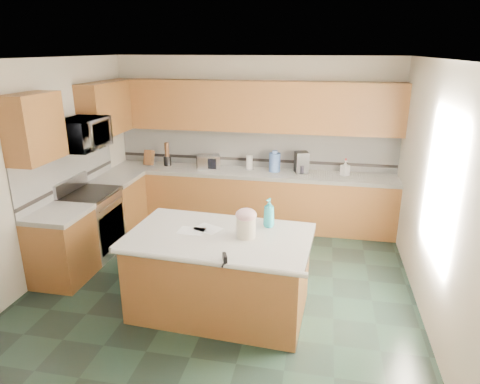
% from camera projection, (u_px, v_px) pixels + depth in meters
% --- Properties ---
extents(floor, '(4.60, 4.60, 0.00)m').
position_uv_depth(floor, '(223.00, 285.00, 5.33)').
color(floor, black).
rests_on(floor, ground).
extents(ceiling, '(4.60, 4.60, 0.00)m').
position_uv_depth(ceiling, '(219.00, 59.00, 4.47)').
color(ceiling, white).
rests_on(ceiling, ground).
extents(wall_back, '(4.60, 0.04, 2.70)m').
position_uv_depth(wall_back, '(254.00, 141.00, 7.06)').
color(wall_back, beige).
rests_on(wall_back, ground).
extents(wall_front, '(4.60, 0.04, 2.70)m').
position_uv_depth(wall_front, '(137.00, 287.00, 2.75)').
color(wall_front, beige).
rests_on(wall_front, ground).
extents(wall_left, '(0.04, 4.60, 2.70)m').
position_uv_depth(wall_left, '(41.00, 171.00, 5.33)').
color(wall_left, beige).
rests_on(wall_left, ground).
extents(wall_right, '(0.04, 4.60, 2.70)m').
position_uv_depth(wall_right, '(436.00, 195.00, 4.48)').
color(wall_right, beige).
rests_on(wall_right, ground).
extents(back_base_cab, '(4.60, 0.60, 0.86)m').
position_uv_depth(back_base_cab, '(250.00, 200.00, 7.06)').
color(back_base_cab, brown).
rests_on(back_base_cab, ground).
extents(back_countertop, '(4.60, 0.64, 0.06)m').
position_uv_depth(back_countertop, '(251.00, 173.00, 6.91)').
color(back_countertop, white).
rests_on(back_countertop, back_base_cab).
extents(back_upper_cab, '(4.60, 0.33, 0.78)m').
position_uv_depth(back_upper_cab, '(253.00, 106.00, 6.70)').
color(back_upper_cab, brown).
rests_on(back_upper_cab, wall_back).
extents(back_backsplash, '(4.60, 0.02, 0.63)m').
position_uv_depth(back_backsplash, '(254.00, 148.00, 7.07)').
color(back_backsplash, silver).
rests_on(back_backsplash, back_countertop).
extents(back_accent_band, '(4.60, 0.01, 0.05)m').
position_uv_depth(back_accent_band, '(254.00, 160.00, 7.12)').
color(back_accent_band, black).
rests_on(back_accent_band, back_countertop).
extents(left_base_cab_rear, '(0.60, 0.82, 0.86)m').
position_uv_depth(left_base_cab_rear, '(118.00, 206.00, 6.76)').
color(left_base_cab_rear, brown).
rests_on(left_base_cab_rear, ground).
extents(left_counter_rear, '(0.64, 0.82, 0.06)m').
position_uv_depth(left_counter_rear, '(116.00, 178.00, 6.62)').
color(left_counter_rear, white).
rests_on(left_counter_rear, left_base_cab_rear).
extents(left_base_cab_front, '(0.60, 0.72, 0.86)m').
position_uv_depth(left_base_cab_front, '(62.00, 248.00, 5.34)').
color(left_base_cab_front, brown).
rests_on(left_base_cab_front, ground).
extents(left_counter_front, '(0.64, 0.72, 0.06)m').
position_uv_depth(left_counter_front, '(57.00, 214.00, 5.19)').
color(left_counter_front, white).
rests_on(left_counter_front, left_base_cab_front).
extents(left_backsplash, '(0.02, 2.30, 0.63)m').
position_uv_depth(left_backsplash, '(69.00, 169.00, 5.87)').
color(left_backsplash, silver).
rests_on(left_backsplash, wall_left).
extents(left_accent_band, '(0.01, 2.30, 0.05)m').
position_uv_depth(left_accent_band, '(71.00, 182.00, 5.93)').
color(left_accent_band, black).
rests_on(left_accent_band, wall_left).
extents(left_upper_cab_rear, '(0.33, 1.09, 0.78)m').
position_uv_depth(left_upper_cab_rear, '(105.00, 109.00, 6.43)').
color(left_upper_cab_rear, brown).
rests_on(left_upper_cab_rear, wall_left).
extents(left_upper_cab_front, '(0.33, 0.72, 0.78)m').
position_uv_depth(left_upper_cab_front, '(34.00, 128.00, 4.88)').
color(left_upper_cab_front, brown).
rests_on(left_upper_cab_front, wall_left).
extents(range_body, '(0.60, 0.76, 0.88)m').
position_uv_depth(range_body, '(93.00, 225.00, 6.03)').
color(range_body, '#B7B7BC').
rests_on(range_body, ground).
extents(range_oven_door, '(0.02, 0.68, 0.55)m').
position_uv_depth(range_oven_door, '(112.00, 229.00, 5.99)').
color(range_oven_door, black).
rests_on(range_oven_door, range_body).
extents(range_cooktop, '(0.62, 0.78, 0.04)m').
position_uv_depth(range_cooktop, '(89.00, 194.00, 5.88)').
color(range_cooktop, black).
rests_on(range_cooktop, range_body).
extents(range_handle, '(0.02, 0.66, 0.02)m').
position_uv_depth(range_handle, '(111.00, 204.00, 5.86)').
color(range_handle, '#B7B7BC').
rests_on(range_handle, range_body).
extents(range_backguard, '(0.06, 0.76, 0.18)m').
position_uv_depth(range_backguard, '(71.00, 185.00, 5.89)').
color(range_backguard, '#B7B7BC').
rests_on(range_backguard, range_body).
extents(microwave, '(0.50, 0.73, 0.41)m').
position_uv_depth(microwave, '(82.00, 134.00, 5.61)').
color(microwave, '#B7B7BC').
rests_on(microwave, wall_left).
extents(island_base, '(1.90, 1.16, 0.86)m').
position_uv_depth(island_base, '(220.00, 275.00, 4.71)').
color(island_base, brown).
rests_on(island_base, ground).
extents(island_top, '(2.01, 1.27, 0.06)m').
position_uv_depth(island_top, '(219.00, 237.00, 4.56)').
color(island_top, white).
rests_on(island_top, island_base).
extents(island_bullnose, '(1.94, 0.18, 0.06)m').
position_uv_depth(island_bullnose, '(204.00, 262.00, 4.02)').
color(island_bullnose, white).
rests_on(island_bullnose, island_base).
extents(treat_jar, '(0.24, 0.24, 0.21)m').
position_uv_depth(treat_jar, '(246.00, 227.00, 4.47)').
color(treat_jar, beige).
rests_on(treat_jar, island_top).
extents(treat_jar_lid, '(0.22, 0.22, 0.14)m').
position_uv_depth(treat_jar_lid, '(246.00, 215.00, 4.42)').
color(treat_jar_lid, beige).
rests_on(treat_jar_lid, treat_jar).
extents(treat_jar_knob, '(0.07, 0.03, 0.03)m').
position_uv_depth(treat_jar_knob, '(246.00, 211.00, 4.41)').
color(treat_jar_knob, tan).
rests_on(treat_jar_knob, treat_jar_lid).
extents(treat_jar_knob_end_l, '(0.04, 0.04, 0.04)m').
position_uv_depth(treat_jar_knob_end_l, '(243.00, 210.00, 4.42)').
color(treat_jar_knob_end_l, tan).
rests_on(treat_jar_knob_end_l, treat_jar_lid).
extents(treat_jar_knob_end_r, '(0.04, 0.04, 0.04)m').
position_uv_depth(treat_jar_knob_end_r, '(250.00, 211.00, 4.40)').
color(treat_jar_knob_end_r, tan).
rests_on(treat_jar_knob_end_r, treat_jar_lid).
extents(soap_bottle_island, '(0.16, 0.17, 0.33)m').
position_uv_depth(soap_bottle_island, '(269.00, 213.00, 4.71)').
color(soap_bottle_island, teal).
rests_on(soap_bottle_island, island_top).
extents(paper_sheet_a, '(0.29, 0.22, 0.00)m').
position_uv_depth(paper_sheet_a, '(191.00, 231.00, 4.64)').
color(paper_sheet_a, white).
rests_on(paper_sheet_a, island_top).
extents(paper_sheet_b, '(0.35, 0.32, 0.00)m').
position_uv_depth(paper_sheet_b, '(208.00, 229.00, 4.70)').
color(paper_sheet_b, white).
rests_on(paper_sheet_b, island_top).
extents(clamp_body, '(0.07, 0.12, 0.10)m').
position_uv_depth(clamp_body, '(225.00, 260.00, 3.99)').
color(clamp_body, black).
rests_on(clamp_body, island_top).
extents(clamp_handle, '(0.02, 0.08, 0.02)m').
position_uv_depth(clamp_handle, '(223.00, 265.00, 3.94)').
color(clamp_handle, black).
rests_on(clamp_handle, island_top).
extents(knife_block, '(0.15, 0.20, 0.28)m').
position_uv_depth(knife_block, '(149.00, 158.00, 7.23)').
color(knife_block, '#472814').
rests_on(knife_block, back_countertop).
extents(utensil_crock, '(0.13, 0.13, 0.16)m').
position_uv_depth(utensil_crock, '(167.00, 161.00, 7.21)').
color(utensil_crock, black).
rests_on(utensil_crock, back_countertop).
extents(utensil_bundle, '(0.07, 0.07, 0.23)m').
position_uv_depth(utensil_bundle, '(167.00, 150.00, 7.15)').
color(utensil_bundle, '#472814').
rests_on(utensil_bundle, utensil_crock).
extents(toaster_oven, '(0.43, 0.35, 0.21)m').
position_uv_depth(toaster_oven, '(208.00, 162.00, 7.04)').
color(toaster_oven, '#B7B7BC').
rests_on(toaster_oven, back_countertop).
extents(toaster_oven_door, '(0.33, 0.01, 0.17)m').
position_uv_depth(toaster_oven_door, '(206.00, 164.00, 6.93)').
color(toaster_oven_door, black).
rests_on(toaster_oven_door, toaster_oven).
extents(paper_towel, '(0.10, 0.10, 0.23)m').
position_uv_depth(paper_towel, '(249.00, 163.00, 6.96)').
color(paper_towel, white).
rests_on(paper_towel, back_countertop).
extents(paper_towel_base, '(0.15, 0.15, 0.01)m').
position_uv_depth(paper_towel_base, '(249.00, 169.00, 7.00)').
color(paper_towel_base, '#B7B7BC').
rests_on(paper_towel_base, back_countertop).
extents(water_jug, '(0.18, 0.18, 0.30)m').
position_uv_depth(water_jug, '(275.00, 162.00, 6.84)').
color(water_jug, '#4E72BC').
rests_on(water_jug, back_countertop).
extents(water_jug_neck, '(0.09, 0.09, 0.04)m').
position_uv_depth(water_jug_neck, '(275.00, 152.00, 6.78)').
color(water_jug_neck, '#4E72BC').
rests_on(water_jug_neck, water_jug).
extents(coffee_maker, '(0.25, 0.27, 0.34)m').
position_uv_depth(coffee_maker, '(301.00, 162.00, 6.77)').
color(coffee_maker, black).
rests_on(coffee_maker, back_countertop).
extents(coffee_carafe, '(0.14, 0.14, 0.14)m').
position_uv_depth(coffee_carafe, '(301.00, 169.00, 6.76)').
color(coffee_carafe, black).
rests_on(coffee_carafe, back_countertop).
extents(soap_bottle_back, '(0.15, 0.15, 0.24)m').
position_uv_depth(soap_bottle_back, '(345.00, 168.00, 6.63)').
color(soap_bottle_back, white).
rests_on(soap_bottle_back, back_countertop).
extents(soap_back_cap, '(0.02, 0.02, 0.03)m').
position_uv_depth(soap_back_cap, '(346.00, 159.00, 6.59)').
color(soap_back_cap, red).
rests_on(soap_back_cap, soap_bottle_back).
extents(window_light_proxy, '(0.02, 1.40, 1.10)m').
position_uv_depth(window_light_proxy, '(440.00, 187.00, 4.25)').
color(window_light_proxy, white).
rests_on(window_light_proxy, wall_right).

